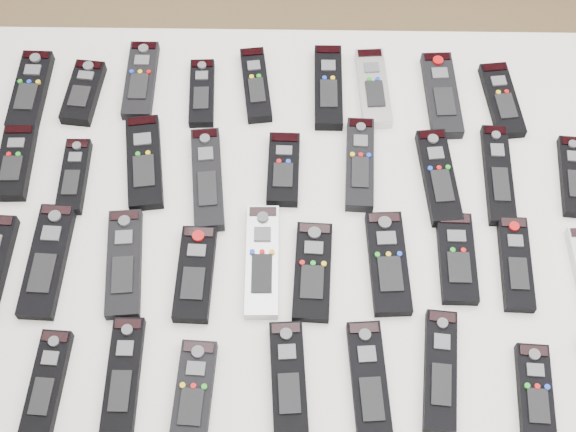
{
  "coord_description": "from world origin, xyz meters",
  "views": [
    {
      "loc": [
        -0.09,
        -0.79,
        1.99
      ],
      "look_at": [
        -0.1,
        -0.12,
        0.8
      ],
      "focal_mm": 50.0,
      "sensor_mm": 36.0,
      "label": 1
    }
  ],
  "objects_px": {
    "remote_19": "(47,261)",
    "remote_20": "(124,263)",
    "table": "(288,237)",
    "remote_22": "(262,261)",
    "remote_0": "(30,91)",
    "remote_3": "(202,93)",
    "remote_4": "(256,85)",
    "remote_29": "(47,384)",
    "remote_21": "(195,274)",
    "remote_31": "(194,394)",
    "remote_17": "(573,176)",
    "remote_34": "(440,370)",
    "remote_5": "(328,87)",
    "remote_9": "(15,162)",
    "remote_35": "(535,394)",
    "remote_30": "(123,376)",
    "remote_1": "(83,93)",
    "remote_2": "(141,80)",
    "remote_24": "(388,263)",
    "remote_11": "(144,162)",
    "remote_33": "(369,384)",
    "remote_13": "(283,169)",
    "remote_23": "(313,271)",
    "remote_8": "(502,100)",
    "remote_14": "(360,164)",
    "remote_12": "(207,179)",
    "remote_10": "(74,176)",
    "remote_25": "(457,258)",
    "remote_32": "(288,380)",
    "remote_15": "(438,177)",
    "remote_26": "(516,264)",
    "remote_7": "(442,95)",
    "remote_16": "(498,175)",
    "remote_6": "(373,88)"
  },
  "relations": [
    {
      "from": "remote_21",
      "to": "remote_31",
      "type": "xyz_separation_m",
      "value": [
        0.01,
        -0.2,
        -0.0
      ]
    },
    {
      "from": "remote_4",
      "to": "remote_34",
      "type": "distance_m",
      "value": 0.64
    },
    {
      "from": "table",
      "to": "remote_11",
      "type": "distance_m",
      "value": 0.29
    },
    {
      "from": "remote_10",
      "to": "remote_24",
      "type": "height_order",
      "value": "same"
    },
    {
      "from": "remote_2",
      "to": "remote_8",
      "type": "distance_m",
      "value": 0.68
    },
    {
      "from": "remote_2",
      "to": "remote_23",
      "type": "xyz_separation_m",
      "value": [
        0.33,
        -0.4,
        -0.0
      ]
    },
    {
      "from": "remote_32",
      "to": "remote_6",
      "type": "bearing_deg",
      "value": 71.25
    },
    {
      "from": "remote_4",
      "to": "remote_30",
      "type": "xyz_separation_m",
      "value": [
        -0.19,
        -0.57,
        -0.0
      ]
    },
    {
      "from": "table",
      "to": "remote_30",
      "type": "bearing_deg",
      "value": -131.51
    },
    {
      "from": "remote_23",
      "to": "remote_25",
      "type": "relative_size",
      "value": 1.07
    },
    {
      "from": "remote_13",
      "to": "remote_3",
      "type": "bearing_deg",
      "value": 133.74
    },
    {
      "from": "remote_21",
      "to": "remote_34",
      "type": "height_order",
      "value": "same"
    },
    {
      "from": "remote_21",
      "to": "remote_13",
      "type": "bearing_deg",
      "value": 57.44
    },
    {
      "from": "remote_17",
      "to": "remote_21",
      "type": "bearing_deg",
      "value": -158.18
    },
    {
      "from": "remote_7",
      "to": "remote_13",
      "type": "distance_m",
      "value": 0.34
    },
    {
      "from": "remote_21",
      "to": "remote_25",
      "type": "xyz_separation_m",
      "value": [
        0.44,
        0.04,
        -0.0
      ]
    },
    {
      "from": "table",
      "to": "remote_13",
      "type": "distance_m",
      "value": 0.12
    },
    {
      "from": "remote_5",
      "to": "remote_17",
      "type": "bearing_deg",
      "value": -24.07
    },
    {
      "from": "remote_8",
      "to": "remote_13",
      "type": "height_order",
      "value": "remote_13"
    },
    {
      "from": "remote_3",
      "to": "remote_26",
      "type": "xyz_separation_m",
      "value": [
        0.55,
        -0.35,
        0.0
      ]
    },
    {
      "from": "remote_2",
      "to": "remote_12",
      "type": "relative_size",
      "value": 0.87
    },
    {
      "from": "remote_30",
      "to": "remote_21",
      "type": "bearing_deg",
      "value": 60.66
    },
    {
      "from": "remote_13",
      "to": "remote_19",
      "type": "xyz_separation_m",
      "value": [
        -0.39,
        -0.19,
        -0.0
      ]
    },
    {
      "from": "remote_12",
      "to": "remote_14",
      "type": "distance_m",
      "value": 0.27
    },
    {
      "from": "remote_19",
      "to": "remote_20",
      "type": "xyz_separation_m",
      "value": [
        0.13,
        -0.0,
        -0.0
      ]
    },
    {
      "from": "remote_22",
      "to": "remote_31",
      "type": "xyz_separation_m",
      "value": [
        -0.1,
        -0.23,
        0.0
      ]
    },
    {
      "from": "remote_11",
      "to": "remote_33",
      "type": "height_order",
      "value": "same"
    },
    {
      "from": "remote_0",
      "to": "remote_3",
      "type": "distance_m",
      "value": 0.32
    },
    {
      "from": "remote_1",
      "to": "remote_15",
      "type": "distance_m",
      "value": 0.68
    },
    {
      "from": "remote_2",
      "to": "remote_26",
      "type": "xyz_separation_m",
      "value": [
        0.67,
        -0.38,
        0.0
      ]
    },
    {
      "from": "remote_1",
      "to": "remote_13",
      "type": "distance_m",
      "value": 0.42
    },
    {
      "from": "remote_2",
      "to": "remote_14",
      "type": "distance_m",
      "value": 0.45
    },
    {
      "from": "remote_24",
      "to": "remote_29",
      "type": "relative_size",
      "value": 1.1
    },
    {
      "from": "remote_13",
      "to": "table",
      "type": "bearing_deg",
      "value": -83.48
    },
    {
      "from": "remote_22",
      "to": "remote_31",
      "type": "bearing_deg",
      "value": -113.84
    },
    {
      "from": "table",
      "to": "remote_29",
      "type": "height_order",
      "value": "remote_29"
    },
    {
      "from": "table",
      "to": "remote_22",
      "type": "xyz_separation_m",
      "value": [
        -0.04,
        -0.08,
        0.07
      ]
    },
    {
      "from": "remote_8",
      "to": "remote_14",
      "type": "bearing_deg",
      "value": -158.02
    },
    {
      "from": "remote_9",
      "to": "remote_35",
      "type": "height_order",
      "value": "remote_9"
    },
    {
      "from": "remote_24",
      "to": "remote_33",
      "type": "bearing_deg",
      "value": -103.54
    },
    {
      "from": "remote_1",
      "to": "remote_2",
      "type": "distance_m",
      "value": 0.11
    },
    {
      "from": "remote_17",
      "to": "remote_4",
      "type": "bearing_deg",
      "value": 165.71
    },
    {
      "from": "remote_10",
      "to": "remote_23",
      "type": "xyz_separation_m",
      "value": [
        0.42,
        -0.18,
        -0.0
      ]
    },
    {
      "from": "remote_35",
      "to": "remote_16",
      "type": "bearing_deg",
      "value": 94.81
    },
    {
      "from": "remote_10",
      "to": "remote_14",
      "type": "height_order",
      "value": "remote_14"
    },
    {
      "from": "remote_10",
      "to": "remote_26",
      "type": "xyz_separation_m",
      "value": [
        0.76,
        -0.16,
        -0.0
      ]
    },
    {
      "from": "remote_5",
      "to": "remote_29",
      "type": "height_order",
      "value": "remote_5"
    },
    {
      "from": "remote_8",
      "to": "remote_32",
      "type": "xyz_separation_m",
      "value": [
        -0.39,
        -0.55,
        0.0
      ]
    },
    {
      "from": "remote_4",
      "to": "remote_19",
      "type": "bearing_deg",
      "value": -139.14
    },
    {
      "from": "remote_1",
      "to": "remote_35",
      "type": "xyz_separation_m",
      "value": [
        0.77,
        -0.57,
        -0.0
      ]
    }
  ]
}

